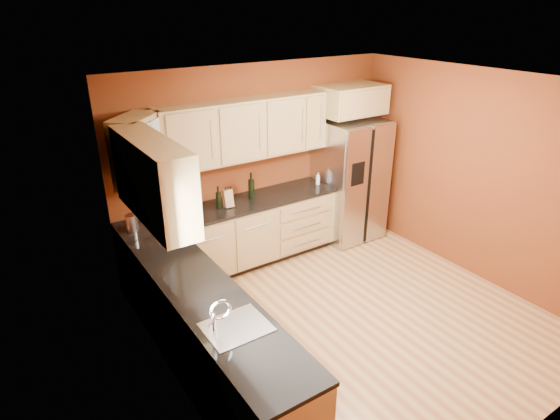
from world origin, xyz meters
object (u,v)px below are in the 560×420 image
wine_bottle_a (218,198)px  soap_dispenser (318,179)px  refrigerator (349,180)px  canister_left (131,223)px  knife_block (228,198)px

wine_bottle_a → soap_dispenser: 1.55m
refrigerator → canister_left: size_ratio=8.91×
canister_left → soap_dispenser: size_ratio=1.19×
wine_bottle_a → soap_dispenser: size_ratio=1.75×
canister_left → knife_block: bearing=1.3°
canister_left → knife_block: 1.23m
refrigerator → soap_dispenser: refrigerator is taller
refrigerator → canister_left: bearing=179.5°
refrigerator → canister_left: 3.20m
refrigerator → wine_bottle_a: (-2.10, 0.06, 0.18)m
refrigerator → knife_block: size_ratio=7.93×
knife_block → refrigerator: bearing=3.4°
refrigerator → canister_left: (-3.20, 0.03, 0.13)m
refrigerator → knife_block: (-1.97, 0.05, 0.14)m
canister_left → soap_dispenser: 2.65m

